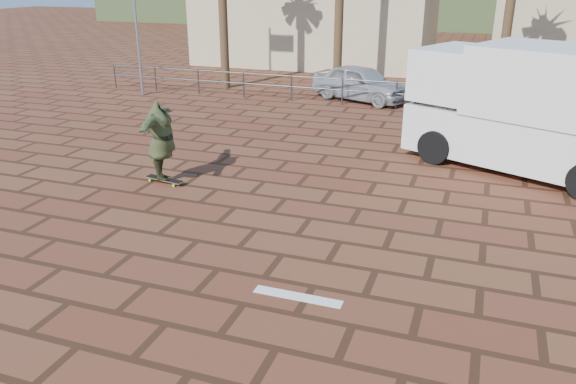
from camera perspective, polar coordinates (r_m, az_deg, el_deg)
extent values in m
plane|color=brown|center=(9.93, -0.64, -6.41)|extent=(120.00, 120.00, 0.00)
cube|color=white|center=(8.75, 0.99, -10.57)|extent=(1.40, 0.22, 0.01)
cylinder|color=#47494F|center=(25.55, -17.18, 11.21)|extent=(0.06, 0.06, 1.00)
cylinder|color=#47494F|center=(24.43, -13.31, 11.14)|extent=(0.06, 0.06, 1.00)
cylinder|color=#47494F|center=(23.42, -9.10, 11.02)|extent=(0.06, 0.06, 1.00)
cylinder|color=#47494F|center=(22.55, -4.53, 10.82)|extent=(0.06, 0.06, 1.00)
cylinder|color=#47494F|center=(21.82, 0.36, 10.53)|extent=(0.06, 0.06, 1.00)
cylinder|color=#47494F|center=(21.26, 5.54, 10.14)|extent=(0.06, 0.06, 1.00)
cylinder|color=#47494F|center=(20.88, 10.93, 9.64)|extent=(0.06, 0.06, 1.00)
cylinder|color=#47494F|center=(20.68, 16.47, 9.05)|extent=(0.06, 0.06, 1.00)
cylinder|color=#47494F|center=(20.68, 22.03, 8.36)|extent=(0.06, 0.06, 1.00)
cylinder|color=#47494F|center=(20.79, 11.02, 10.85)|extent=(24.00, 0.05, 0.05)
cylinder|color=#47494F|center=(20.87, 10.94, 9.78)|extent=(24.00, 0.05, 0.05)
cylinder|color=brown|center=(24.18, -6.67, 18.63)|extent=(0.36, 0.36, 7.00)
cylinder|color=brown|center=(23.78, 21.57, 16.70)|extent=(0.36, 0.36, 6.50)
cube|color=beige|center=(31.67, 3.01, 16.66)|extent=(12.00, 7.00, 4.00)
cube|color=olive|center=(13.53, -12.45, 1.28)|extent=(1.08, 0.41, 0.02)
cube|color=black|center=(13.53, -12.46, 1.32)|extent=(1.03, 0.38, 0.00)
cube|color=silver|center=(13.77, -13.58, 1.42)|extent=(0.09, 0.18, 0.03)
cube|color=silver|center=(13.31, -11.27, 0.90)|extent=(0.09, 0.18, 0.03)
cylinder|color=#6FE430|center=(13.71, -13.86, 1.17)|extent=(0.07, 0.04, 0.07)
cylinder|color=#6FE430|center=(13.85, -13.28, 1.44)|extent=(0.07, 0.04, 0.07)
cylinder|color=#6FE430|center=(13.25, -11.55, 0.65)|extent=(0.07, 0.04, 0.07)
cylinder|color=#6FE430|center=(13.39, -10.97, 0.93)|extent=(0.07, 0.04, 0.07)
imported|color=#333B20|center=(13.24, -12.77, 5.07)|extent=(1.27, 2.34, 1.84)
cube|color=white|center=(15.13, 23.46, 5.02)|extent=(6.34, 4.56, 1.20)
cube|color=white|center=(14.61, 27.07, 9.66)|extent=(4.99, 4.05, 1.63)
cube|color=white|center=(15.64, 17.06, 11.48)|extent=(2.56, 2.89, 1.31)
cube|color=black|center=(16.04, 14.61, 10.17)|extent=(0.81, 1.72, 0.71)
cylinder|color=black|center=(14.98, 14.71, 4.44)|extent=(0.92, 0.63, 0.87)
cylinder|color=black|center=(16.96, 18.53, 5.98)|extent=(0.92, 0.63, 0.87)
imported|color=#A3A4AA|center=(22.08, 7.44, 10.93)|extent=(4.25, 2.93, 1.34)
imported|color=silver|center=(24.83, 17.98, 11.54)|extent=(5.10, 2.99, 1.59)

